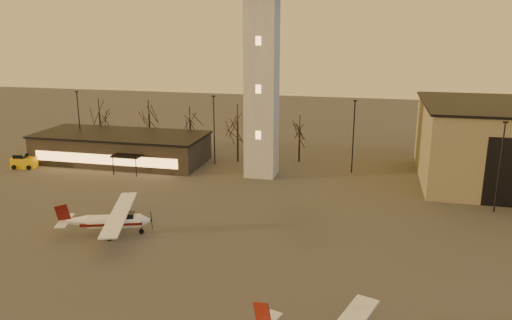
% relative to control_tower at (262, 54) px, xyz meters
% --- Properties ---
extents(ground, '(220.00, 220.00, 0.00)m').
position_rel_control_tower_xyz_m(ground, '(0.00, -30.00, -16.33)').
color(ground, '#484543').
rests_on(ground, ground).
extents(control_tower, '(6.80, 6.80, 32.60)m').
position_rel_control_tower_xyz_m(control_tower, '(0.00, 0.00, 0.00)').
color(control_tower, '#A19E98').
rests_on(control_tower, ground).
extents(terminal, '(25.40, 12.20, 4.30)m').
position_rel_control_tower_xyz_m(terminal, '(-21.99, 1.98, -14.17)').
color(terminal, black).
rests_on(terminal, ground).
extents(light_poles, '(58.50, 12.25, 10.14)m').
position_rel_control_tower_xyz_m(light_poles, '(0.50, 1.00, -10.92)').
color(light_poles, black).
rests_on(light_poles, ground).
extents(tree_row, '(37.20, 9.20, 8.80)m').
position_rel_control_tower_xyz_m(tree_row, '(-13.70, 9.16, -10.39)').
color(tree_row, black).
rests_on(tree_row, ground).
extents(cessna_rear, '(9.71, 11.93, 3.33)m').
position_rel_control_tower_xyz_m(cessna_rear, '(-9.37, -23.08, -15.19)').
color(cessna_rear, white).
rests_on(cessna_rear, ground).
extents(service_cart, '(3.51, 2.53, 2.07)m').
position_rel_control_tower_xyz_m(service_cart, '(-34.07, -4.49, -15.54)').
color(service_cart, '#EAB70D').
rests_on(service_cart, ground).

